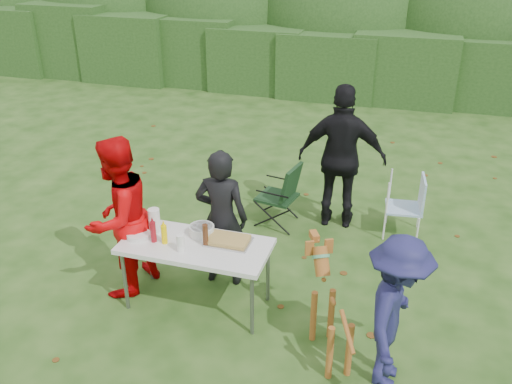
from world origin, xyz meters
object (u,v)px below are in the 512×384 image
(mustard_bottle, at_px, (164,234))
(beer_bottle, at_px, (205,235))
(camping_chair, at_px, (277,193))
(person_cook, at_px, (222,218))
(folding_table, at_px, (196,249))
(paper_towel_roll, at_px, (154,221))
(dog, at_px, (332,315))
(person_black_puffy, at_px, (342,158))
(person_red_jacket, at_px, (118,218))
(lawn_chair, at_px, (404,205))
(ketchup_bottle, at_px, (153,232))
(child, at_px, (395,314))

(mustard_bottle, height_order, beer_bottle, beer_bottle)
(camping_chair, bearing_deg, person_cook, 91.62)
(folding_table, xyz_separation_m, paper_towel_roll, (-0.49, 0.11, 0.18))
(dog, height_order, camping_chair, dog)
(person_black_puffy, bearing_deg, person_red_jacket, 42.94)
(folding_table, height_order, camping_chair, camping_chair)
(folding_table, bearing_deg, beer_bottle, -0.95)
(person_cook, bearing_deg, lawn_chair, -143.35)
(folding_table, xyz_separation_m, ketchup_bottle, (-0.42, -0.07, 0.16))
(person_cook, xyz_separation_m, dog, (1.36, -0.86, -0.31))
(person_red_jacket, distance_m, lawn_chair, 3.54)
(folding_table, height_order, lawn_chair, lawn_chair)
(mustard_bottle, distance_m, ketchup_bottle, 0.12)
(folding_table, bearing_deg, ketchup_bottle, -169.87)
(beer_bottle, relative_size, paper_towel_roll, 0.92)
(person_cook, xyz_separation_m, lawn_chair, (1.85, 1.64, -0.38))
(ketchup_bottle, bearing_deg, beer_bottle, 7.80)
(lawn_chair, bearing_deg, person_red_jacket, 30.03)
(child, xyz_separation_m, paper_towel_roll, (-2.49, 0.60, 0.15))
(camping_chair, distance_m, mustard_bottle, 2.14)
(mustard_bottle, bearing_deg, person_black_puffy, 57.52)
(folding_table, xyz_separation_m, mustard_bottle, (-0.30, -0.07, 0.15))
(folding_table, distance_m, camping_chair, 1.98)
(ketchup_bottle, bearing_deg, paper_towel_roll, 112.99)
(person_cook, bearing_deg, child, 147.52)
(person_cook, xyz_separation_m, mustard_bottle, (-0.40, -0.57, 0.06))
(person_red_jacket, xyz_separation_m, lawn_chair, (2.82, 2.09, -0.47))
(beer_bottle, height_order, paper_towel_roll, paper_towel_roll)
(dog, bearing_deg, person_black_puffy, -20.35)
(person_red_jacket, xyz_separation_m, mustard_bottle, (0.57, -0.11, -0.04))
(ketchup_bottle, distance_m, paper_towel_roll, 0.20)
(person_red_jacket, distance_m, child, 2.92)
(dog, xyz_separation_m, camping_chair, (-1.13, 2.30, -0.04))
(dog, distance_m, paper_towel_roll, 2.05)
(person_red_jacket, bearing_deg, mustard_bottle, 89.70)
(person_cook, distance_m, person_red_jacket, 1.08)
(folding_table, relative_size, beer_bottle, 6.25)
(person_red_jacket, height_order, ketchup_bottle, person_red_jacket)
(person_black_puffy, relative_size, ketchup_bottle, 8.64)
(child, relative_size, mustard_bottle, 7.16)
(beer_bottle, bearing_deg, lawn_chair, 49.29)
(lawn_chair, bearing_deg, person_black_puffy, -8.23)
(person_black_puffy, height_order, camping_chair, person_black_puffy)
(person_black_puffy, xyz_separation_m, child, (0.87, -2.65, -0.23))
(camping_chair, distance_m, beer_bottle, 2.00)
(person_cook, xyz_separation_m, paper_towel_roll, (-0.59, -0.39, 0.09))
(lawn_chair, xyz_separation_m, beer_bottle, (-1.84, -2.14, 0.45))
(ketchup_bottle, bearing_deg, mustard_bottle, 2.01)
(lawn_chair, distance_m, paper_towel_roll, 3.21)
(camping_chair, xyz_separation_m, ketchup_bottle, (-0.75, -2.01, 0.42))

